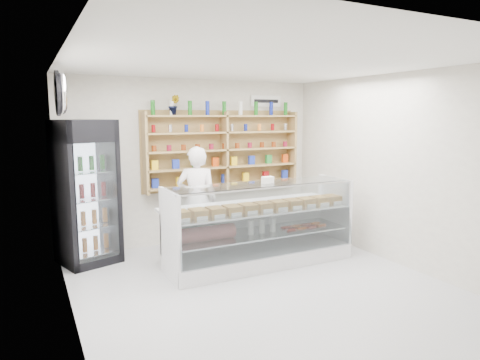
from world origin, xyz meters
TOP-DOWN VIEW (x-y plane):
  - room at (0.00, 0.00)m, footprint 5.00×5.00m
  - display_counter at (0.41, 0.91)m, footprint 2.80×0.83m
  - shop_worker at (-0.23, 1.81)m, footprint 0.74×0.63m
  - drinks_cooler at (-1.85, 2.14)m, footprint 0.95×0.94m
  - wall_shelving at (0.50, 2.34)m, footprint 2.84×0.28m
  - potted_plant at (-0.40, 2.34)m, footprint 0.22×0.19m
  - security_mirror at (-2.17, 1.20)m, footprint 0.15×0.50m
  - wall_sign at (1.40, 2.47)m, footprint 0.62×0.03m

SIDE VIEW (x-z plane):
  - display_counter at x=0.41m, z-range -0.27..0.95m
  - shop_worker at x=-0.23m, z-range 0.00..1.72m
  - drinks_cooler at x=-1.85m, z-range 0.00..2.13m
  - room at x=0.00m, z-range -1.10..3.90m
  - wall_shelving at x=0.50m, z-range 0.93..2.26m
  - potted_plant at x=-0.40m, z-range 2.20..2.52m
  - security_mirror at x=-2.17m, z-range 2.20..2.70m
  - wall_sign at x=1.40m, z-range 2.35..2.55m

